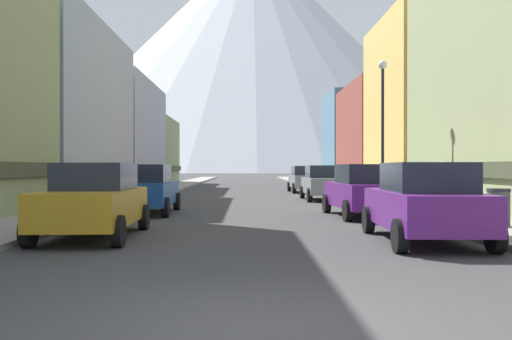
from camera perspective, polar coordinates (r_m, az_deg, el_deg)
The scene contains 21 objects.
ground_plane at distance 5.95m, azimuth 0.68°, elevation -16.04°, with size 400.00×400.00×0.00m, color #373737.
sidewalk_left at distance 41.19m, azimuth -9.52°, elevation -1.97°, with size 2.50×100.00×0.15m, color gray.
sidewalk_right at distance 41.24m, azimuth 7.93°, elevation -1.96°, with size 2.50×100.00×0.15m, color gray.
storefront_left_2 at distance 31.02m, azimuth -21.79°, elevation 5.36°, with size 7.53×13.62×9.20m.
storefront_left_3 at distance 44.62m, azimuth -15.82°, elevation 3.28°, with size 8.38×13.93×8.37m.
storefront_left_4 at distance 56.44m, azimuth -12.68°, elevation 1.75°, with size 8.42×10.20×6.55m.
storefront_right_2 at distance 33.44m, azimuth 20.07°, elevation 5.81°, with size 8.92×9.16×10.17m.
storefront_right_3 at distance 43.02m, azimuth 14.71°, elevation 3.11°, with size 8.27×10.67×7.94m.
storefront_right_4 at distance 52.90m, azimuth 12.65°, elevation 2.95°, with size 9.96×8.13×8.63m.
car_left_0 at distance 13.64m, azimuth -16.49°, elevation -2.99°, with size 2.15×4.44×1.78m.
car_left_1 at distance 20.20m, azimuth -11.39°, elevation -1.93°, with size 2.10×4.42×1.78m.
car_right_0 at distance 12.77m, azimuth 17.10°, elevation -3.21°, with size 2.21×4.47×1.78m.
car_right_1 at distance 18.88m, azimuth 11.13°, elevation -2.09°, with size 2.26×4.49×1.78m.
car_right_2 at distance 28.30m, azimuth 7.03°, elevation -1.31°, with size 2.08×4.41×1.78m.
car_right_3 at distance 37.01m, azimuth 5.12°, elevation -0.94°, with size 2.13×4.43×1.78m.
trash_bin_right at distance 15.48m, azimuth 23.94°, elevation -3.57°, with size 0.59×0.59×0.98m.
potted_plant_0 at distance 23.32m, azimuth -18.08°, elevation -2.27°, with size 0.58×0.58×0.93m.
pedestrian_0 at distance 18.88m, azimuth 18.86°, elevation -1.93°, with size 0.36×0.36×1.73m.
pedestrian_1 at distance 34.15m, azimuth -11.29°, elevation -0.99°, with size 0.36×0.36×1.69m.
streetlamp_right at distance 22.80m, azimuth 13.06°, elevation 6.08°, with size 0.36×0.36×5.86m.
mountain_backdrop at distance 271.23m, azimuth -0.33°, elevation 11.81°, with size 214.21×214.21×112.03m, color silver.
Camera 1 is at (-0.17, -5.71, 1.67)m, focal length 38.41 mm.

